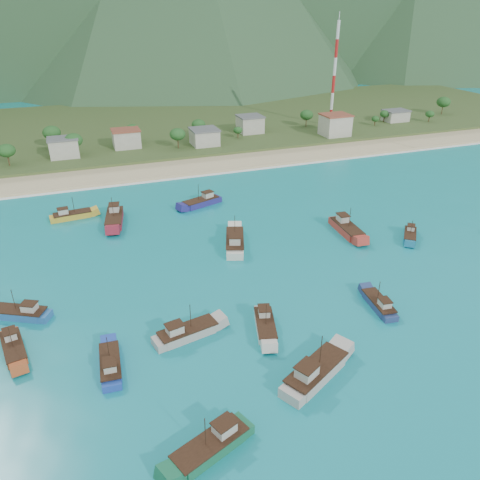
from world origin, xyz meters
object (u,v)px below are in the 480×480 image
object	(u,v)px
boat_3	(212,446)
boat_18	(111,365)
boat_4	(72,216)
boat_0	(315,373)
boat_21	(346,229)
boat_22	(379,305)
boat_25	(202,202)
boat_10	(265,326)
boat_2	(235,243)
boat_14	(410,236)
boat_1	(21,314)
boat_9	(115,219)
boat_13	(187,333)
radio_tower	(334,75)
boat_17	(14,349)

from	to	relation	value
boat_3	boat_18	world-z (taller)	boat_3
boat_4	boat_18	world-z (taller)	boat_4
boat_0	boat_21	xyz separation A→B (m)	(29.48, 39.75, -0.06)
boat_22	boat_25	xyz separation A→B (m)	(-16.37, 55.59, 0.22)
boat_10	boat_18	distance (m)	24.77
boat_2	boat_14	distance (m)	39.98
boat_1	boat_2	size ratio (longest dim) A/B	0.78
boat_0	boat_9	size ratio (longest dim) A/B	0.98
boat_18	boat_25	size ratio (longest dim) A/B	0.84
boat_3	boat_25	bearing A→B (deg)	-36.58
boat_13	boat_14	xyz separation A→B (m)	(56.44, 17.25, -0.25)
boat_9	boat_10	distance (m)	54.24
boat_1	boat_18	size ratio (longest dim) A/B	1.05
boat_13	boat_4	bearing A→B (deg)	-176.27
radio_tower	boat_18	size ratio (longest dim) A/B	4.22
boat_1	boat_25	distance (m)	56.28
boat_0	boat_3	distance (m)	18.51
boat_9	boat_13	size ratio (longest dim) A/B	1.16
radio_tower	boat_10	bearing A→B (deg)	-124.02
boat_18	boat_3	bearing A→B (deg)	-58.75
boat_1	boat_22	size ratio (longest dim) A/B	1.10
boat_1	boat_18	distance (m)	22.20
boat_9	boat_25	xyz separation A→B (m)	(22.83, 3.22, -0.16)
boat_10	boat_14	size ratio (longest dim) A/B	1.25
boat_4	boat_21	distance (m)	66.85
boat_9	boat_18	distance (m)	52.49
radio_tower	boat_22	size ratio (longest dim) A/B	4.39
boat_1	boat_13	xyz separation A→B (m)	(25.03, -14.82, 0.09)
boat_3	boat_17	bearing A→B (deg)	18.61
boat_14	boat_18	distance (m)	71.65
boat_10	boat_22	world-z (taller)	boat_10
boat_10	boat_18	size ratio (longest dim) A/B	1.05
boat_13	boat_21	world-z (taller)	boat_21
boat_3	boat_22	size ratio (longest dim) A/B	1.22
boat_4	boat_14	bearing A→B (deg)	56.62
radio_tower	boat_18	world-z (taller)	radio_tower
boat_0	boat_13	world-z (taller)	boat_0
boat_1	boat_21	bearing A→B (deg)	-53.92
boat_22	boat_25	bearing A→B (deg)	113.30
boat_10	boat_18	xyz separation A→B (m)	(-24.75, -0.97, -0.03)
boat_1	boat_14	world-z (taller)	boat_1
boat_3	boat_17	world-z (taller)	boat_3
boat_3	boat_13	xyz separation A→B (m)	(2.48, 21.80, -0.02)
boat_14	boat_25	size ratio (longest dim) A/B	0.70
boat_0	boat_25	size ratio (longest dim) A/B	1.11
boat_0	boat_13	bearing A→B (deg)	-163.78
boat_13	boat_22	bearing A→B (deg)	72.03
boat_4	boat_18	distance (m)	58.20
boat_10	boat_17	distance (m)	39.02
radio_tower	boat_18	xyz separation A→B (m)	(-103.12, -117.08, -21.19)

